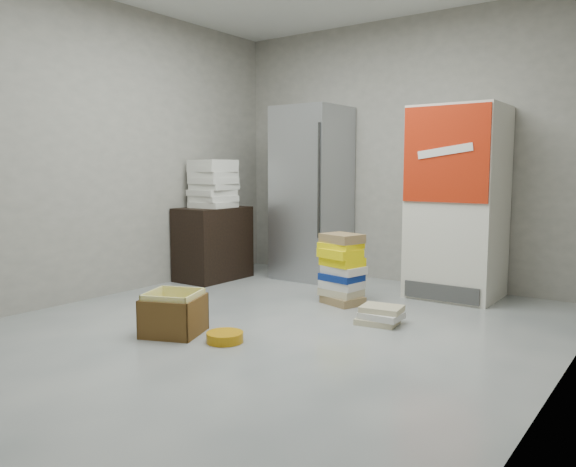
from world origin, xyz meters
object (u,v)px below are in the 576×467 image
(coke_cooler, at_px, (457,203))
(steel_fridge, at_px, (312,193))
(phonebook_stack_main, at_px, (342,269))
(wood_shelf, at_px, (213,243))
(cardboard_box, at_px, (174,316))

(coke_cooler, bearing_deg, steel_fridge, 179.82)
(phonebook_stack_main, bearing_deg, wood_shelf, -170.95)
(coke_cooler, height_order, wood_shelf, coke_cooler)
(steel_fridge, height_order, phonebook_stack_main, steel_fridge)
(coke_cooler, relative_size, cardboard_box, 3.50)
(steel_fridge, xyz_separation_m, cardboard_box, (0.40, -2.45, -0.82))
(steel_fridge, bearing_deg, coke_cooler, -0.18)
(coke_cooler, xyz_separation_m, phonebook_stack_main, (-0.73, -0.88, -0.59))
(steel_fridge, xyz_separation_m, phonebook_stack_main, (0.92, -0.89, -0.63))
(coke_cooler, distance_m, cardboard_box, 2.85)
(wood_shelf, bearing_deg, phonebook_stack_main, -5.25)
(coke_cooler, relative_size, wood_shelf, 2.25)
(cardboard_box, bearing_deg, wood_shelf, 103.52)
(coke_cooler, distance_m, phonebook_stack_main, 1.29)
(coke_cooler, bearing_deg, wood_shelf, -163.72)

